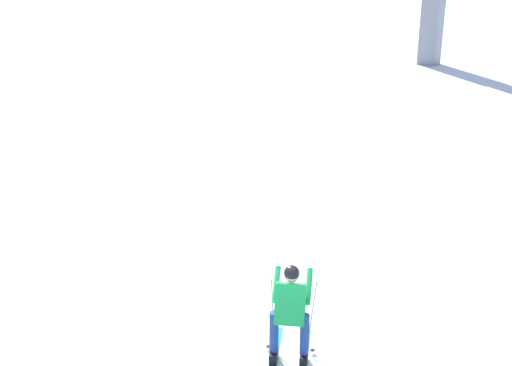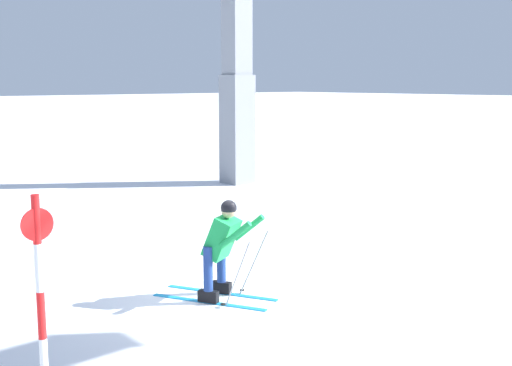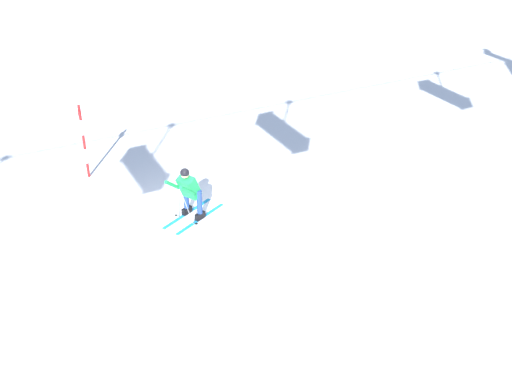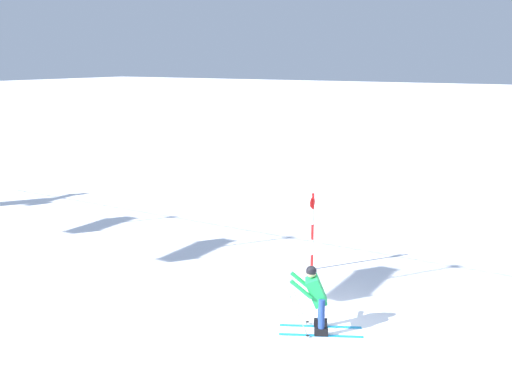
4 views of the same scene
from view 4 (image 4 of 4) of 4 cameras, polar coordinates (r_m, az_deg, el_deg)
name	(u,v)px [view 4 (image 4 of 4)]	position (r m, az deg, el deg)	size (l,w,h in m)	color
ground_plane	(323,337)	(12.46, 6.47, -14.50)	(260.00, 260.00, 0.00)	white
skier_carving_main	(316,295)	(12.35, 5.78, -10.67)	(1.76, 1.23, 1.52)	#198CCC
trail_marker_pole	(312,229)	(15.70, 5.45, -4.42)	(0.07, 0.28, 2.09)	red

